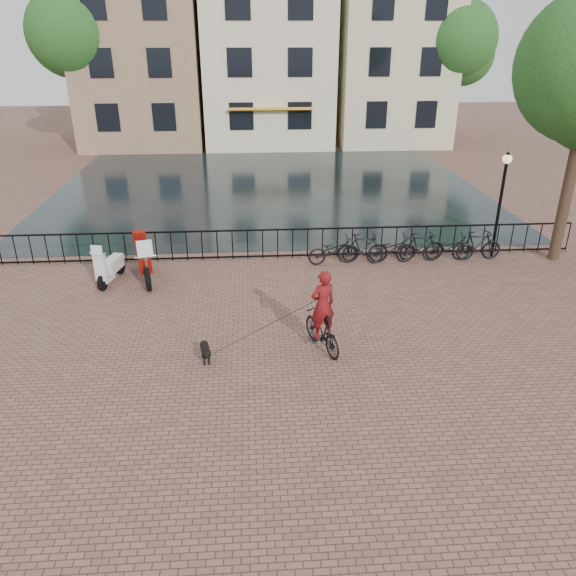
{
  "coord_description": "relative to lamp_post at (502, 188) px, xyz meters",
  "views": [
    {
      "loc": [
        -0.86,
        -9.5,
        7.02
      ],
      "look_at": [
        0.0,
        3.0,
        1.2
      ],
      "focal_mm": 35.0,
      "sensor_mm": 36.0,
      "label": 1
    }
  ],
  "objects": [
    {
      "name": "tree_far_right",
      "position": [
        4.8,
        19.4,
        3.97
      ],
      "size": [
        4.76,
        4.76,
        8.76
      ],
      "color": "black",
      "rests_on": "ground"
    },
    {
      "name": "canal_house_right",
      "position": [
        1.3,
        22.4,
        4.27
      ],
      "size": [
        7.0,
        9.0,
        13.3
      ],
      "color": "beige",
      "rests_on": "ground"
    },
    {
      "name": "parked_bike_0",
      "position": [
        -5.4,
        -0.2,
        -1.93
      ],
      "size": [
        1.79,
        0.88,
        0.9
      ],
      "primitive_type": "imported",
      "rotation": [
        0.0,
        0.0,
        1.74
      ],
      "color": "black",
      "rests_on": "ground"
    },
    {
      "name": "canal_water",
      "position": [
        -7.2,
        9.7,
        -2.38
      ],
      "size": [
        20.0,
        20.0,
        0.0
      ],
      "primitive_type": "plane",
      "color": "black",
      "rests_on": "ground"
    },
    {
      "name": "scooter",
      "position": [
        -12.33,
        -1.18,
        -1.65
      ],
      "size": [
        0.78,
        1.62,
        1.45
      ],
      "rotation": [
        0.0,
        0.0,
        -0.22
      ],
      "color": "silver",
      "rests_on": "ground"
    },
    {
      "name": "tree_far_left",
      "position": [
        -18.2,
        19.4,
        4.35
      ],
      "size": [
        5.04,
        5.04,
        9.27
      ],
      "color": "black",
      "rests_on": "ground"
    },
    {
      "name": "canal_house_left",
      "position": [
        -14.7,
        22.4,
        4.02
      ],
      "size": [
        7.5,
        9.0,
        12.8
      ],
      "color": "#81644B",
      "rests_on": "ground"
    },
    {
      "name": "lamp_post",
      "position": [
        0.0,
        0.0,
        0.0
      ],
      "size": [
        0.3,
        0.3,
        3.45
      ],
      "color": "black",
      "rests_on": "ground"
    },
    {
      "name": "ground",
      "position": [
        -7.2,
        -7.6,
        -2.38
      ],
      "size": [
        100.0,
        100.0,
        0.0
      ],
      "primitive_type": "plane",
      "color": "brown",
      "rests_on": "ground"
    },
    {
      "name": "motorcycle",
      "position": [
        -11.35,
        -1.06,
        -1.57
      ],
      "size": [
        1.11,
        2.34,
        1.62
      ],
      "rotation": [
        0.0,
        0.0,
        0.26
      ],
      "color": "maroon",
      "rests_on": "ground"
    },
    {
      "name": "parked_bike_3",
      "position": [
        -2.55,
        -0.2,
        -1.88
      ],
      "size": [
        1.71,
        0.67,
        1.0
      ],
      "primitive_type": "imported",
      "rotation": [
        0.0,
        0.0,
        1.69
      ],
      "color": "black",
      "rests_on": "ground"
    },
    {
      "name": "canal_house_mid",
      "position": [
        -6.7,
        22.4,
        3.52
      ],
      "size": [
        8.0,
        9.5,
        11.8
      ],
      "color": "beige",
      "rests_on": "ground"
    },
    {
      "name": "cyclist",
      "position": [
        -6.45,
        -5.54,
        -1.48
      ],
      "size": [
        1.09,
        1.8,
        2.38
      ],
      "rotation": [
        0.0,
        0.0,
        3.51
      ],
      "color": "black",
      "rests_on": "ground"
    },
    {
      "name": "parked_bike_4",
      "position": [
        -1.6,
        -0.2,
        -1.93
      ],
      "size": [
        1.73,
        0.63,
        0.9
      ],
      "primitive_type": "imported",
      "rotation": [
        0.0,
        0.0,
        1.55
      ],
      "color": "black",
      "rests_on": "ground"
    },
    {
      "name": "dog",
      "position": [
        -9.2,
        -5.9,
        -2.13
      ],
      "size": [
        0.36,
        0.76,
        0.49
      ],
      "rotation": [
        0.0,
        0.0,
        0.19
      ],
      "color": "black",
      "rests_on": "ground"
    },
    {
      "name": "parked_bike_5",
      "position": [
        -0.65,
        -0.2,
        -1.88
      ],
      "size": [
        1.68,
        0.53,
        1.0
      ],
      "primitive_type": "imported",
      "rotation": [
        0.0,
        0.0,
        1.61
      ],
      "color": "black",
      "rests_on": "ground"
    },
    {
      "name": "parked_bike_2",
      "position": [
        -3.5,
        -0.2,
        -1.93
      ],
      "size": [
        1.79,
        0.86,
        0.9
      ],
      "primitive_type": "imported",
      "rotation": [
        0.0,
        0.0,
        1.73
      ],
      "color": "black",
      "rests_on": "ground"
    },
    {
      "name": "railing",
      "position": [
        -7.2,
        0.4,
        -1.87
      ],
      "size": [
        20.0,
        0.05,
        1.02
      ],
      "color": "black",
      "rests_on": "ground"
    },
    {
      "name": "parked_bike_1",
      "position": [
        -4.45,
        -0.2,
        -1.88
      ],
      "size": [
        1.68,
        0.55,
        1.0
      ],
      "primitive_type": "imported",
      "rotation": [
        0.0,
        0.0,
        1.52
      ],
      "color": "black",
      "rests_on": "ground"
    }
  ]
}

